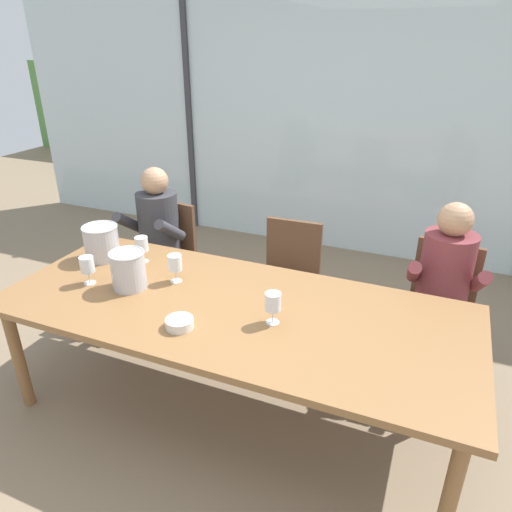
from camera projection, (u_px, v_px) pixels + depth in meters
The scene contains 17 objects.
ground at pixel (287, 326), 3.73m from camera, with size 14.00×14.00×0.00m, color #847056.
window_glass_panel at pixel (347, 126), 4.56m from camera, with size 7.83×0.03×2.60m, color silver.
window_mullion_left at pixel (190, 115), 5.16m from camera, with size 0.06×0.06×2.60m, color #38383D.
hillside_vineyard at pixel (395, 117), 7.99m from camera, with size 13.83×2.40×1.68m, color #568942.
dining_table at pixel (232, 315), 2.60m from camera, with size 2.63×1.09×0.75m.
chair_near_curtain at pixel (167, 248), 3.84m from camera, with size 0.50×0.50×0.88m.
chair_left_of_center at pixel (289, 272), 3.45m from camera, with size 0.45×0.45×0.88m.
chair_center at pixel (439, 299), 3.09m from camera, with size 0.50×0.50×0.88m.
person_charcoal_jacket at pixel (154, 234), 3.65m from camera, with size 0.46×0.61×1.20m.
person_maroon_top at pixel (444, 285), 2.91m from camera, with size 0.48×0.62×1.20m.
ice_bucket_primary at pixel (101, 242), 3.07m from camera, with size 0.23×0.23×0.23m.
ice_bucket_secondary at pixel (128, 269), 2.71m from camera, with size 0.21×0.21×0.23m.
tasting_bowl at pixel (180, 323), 2.37m from camera, with size 0.14×0.14×0.05m, color silver.
wine_glass_by_left_taster at pixel (273, 303), 2.37m from camera, with size 0.08×0.08×0.17m.
wine_glass_near_bucket at pixel (87, 266), 2.75m from camera, with size 0.08×0.08×0.17m.
wine_glass_center_pour at pixel (142, 245), 3.02m from camera, with size 0.08×0.08×0.17m.
wine_glass_by_right_taster at pixel (175, 264), 2.78m from camera, with size 0.08×0.08×0.17m.
Camera 1 is at (0.98, -1.99, 2.09)m, focal length 32.74 mm.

